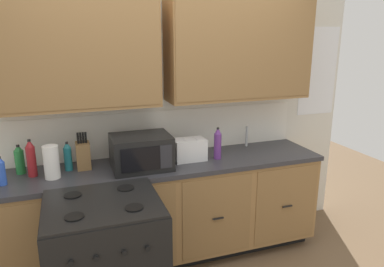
% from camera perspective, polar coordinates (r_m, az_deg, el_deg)
% --- Properties ---
extents(wall_unit, '(3.94, 0.40, 2.40)m').
position_cam_1_polar(wall_unit, '(3.19, -4.87, 8.82)').
color(wall_unit, silver).
rests_on(wall_unit, ground_plane).
extents(counter_run, '(2.77, 0.64, 0.92)m').
position_cam_1_polar(counter_run, '(3.34, -3.53, -11.85)').
color(counter_run, black).
rests_on(counter_run, ground_plane).
extents(stove_range, '(0.76, 0.68, 0.95)m').
position_cam_1_polar(stove_range, '(2.71, -13.27, -19.40)').
color(stove_range, black).
rests_on(stove_range, ground_plane).
extents(microwave, '(0.48, 0.37, 0.28)m').
position_cam_1_polar(microwave, '(3.01, -8.00, -2.90)').
color(microwave, black).
rests_on(microwave, counter_run).
extents(toaster, '(0.28, 0.18, 0.19)m').
position_cam_1_polar(toaster, '(3.19, -0.43, -2.53)').
color(toaster, white).
rests_on(toaster, counter_run).
extents(knife_block, '(0.11, 0.14, 0.31)m').
position_cam_1_polar(knife_block, '(3.12, -16.74, -3.26)').
color(knife_block, olive).
rests_on(knife_block, counter_run).
extents(sink_faucet, '(0.02, 0.02, 0.20)m').
position_cam_1_polar(sink_faucet, '(3.62, 8.58, -0.44)').
color(sink_faucet, '#B2B5BA').
rests_on(sink_faucet, counter_run).
extents(paper_towel_roll, '(0.12, 0.12, 0.26)m').
position_cam_1_polar(paper_towel_roll, '(2.98, -21.24, -4.21)').
color(paper_towel_roll, white).
rests_on(paper_towel_roll, counter_run).
extents(bottle_blue, '(0.06, 0.06, 0.22)m').
position_cam_1_polar(bottle_blue, '(3.01, -27.85, -5.26)').
color(bottle_blue, blue).
rests_on(bottle_blue, counter_run).
extents(bottle_red, '(0.07, 0.07, 0.30)m').
position_cam_1_polar(bottle_red, '(3.08, -23.99, -3.60)').
color(bottle_red, maroon).
rests_on(bottle_red, counter_run).
extents(bottle_violet, '(0.07, 0.07, 0.29)m').
position_cam_1_polar(bottle_violet, '(3.22, 4.06, -1.59)').
color(bottle_violet, '#663384').
rests_on(bottle_violet, counter_run).
extents(bottle_green, '(0.07, 0.07, 0.24)m').
position_cam_1_polar(bottle_green, '(3.18, -25.50, -3.73)').
color(bottle_green, '#237A38').
rests_on(bottle_green, counter_run).
extents(bottle_teal, '(0.06, 0.06, 0.24)m').
position_cam_1_polar(bottle_teal, '(3.11, -18.95, -3.44)').
color(bottle_teal, '#1E707A').
rests_on(bottle_teal, counter_run).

